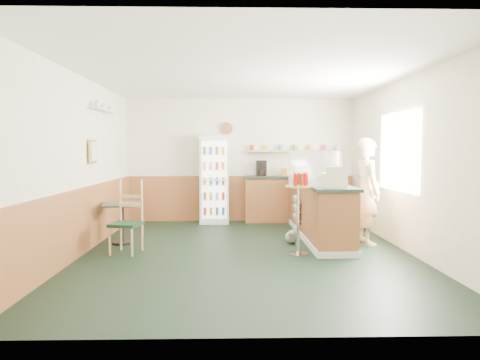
{
  "coord_description": "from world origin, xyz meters",
  "views": [
    {
      "loc": [
        -0.23,
        -6.47,
        1.57
      ],
      "look_at": [
        -0.07,
        0.6,
        1.08
      ],
      "focal_mm": 32.0,
      "sensor_mm": 36.0,
      "label": 1
    }
  ],
  "objects_px": {
    "cash_register": "(334,180)",
    "cafe_chair": "(127,214)",
    "cafe_table": "(122,215)",
    "display_case": "(314,166)",
    "condiment_stand": "(298,200)",
    "shopkeeper": "(367,192)",
    "drinks_fridge": "(214,179)"
  },
  "relations": [
    {
      "from": "drinks_fridge",
      "to": "cafe_chair",
      "type": "relative_size",
      "value": 1.68
    },
    {
      "from": "display_case",
      "to": "condiment_stand",
      "type": "distance_m",
      "value": 1.84
    },
    {
      "from": "display_case",
      "to": "cafe_table",
      "type": "relative_size",
      "value": 1.27
    },
    {
      "from": "drinks_fridge",
      "to": "cafe_chair",
      "type": "bearing_deg",
      "value": -115.12
    },
    {
      "from": "cafe_table",
      "to": "cafe_chair",
      "type": "height_order",
      "value": "cafe_chair"
    },
    {
      "from": "cash_register",
      "to": "cafe_chair",
      "type": "relative_size",
      "value": 0.35
    },
    {
      "from": "drinks_fridge",
      "to": "display_case",
      "type": "height_order",
      "value": "drinks_fridge"
    },
    {
      "from": "cash_register",
      "to": "shopkeeper",
      "type": "distance_m",
      "value": 0.95
    },
    {
      "from": "condiment_stand",
      "to": "cafe_table",
      "type": "bearing_deg",
      "value": 163.54
    },
    {
      "from": "shopkeeper",
      "to": "display_case",
      "type": "bearing_deg",
      "value": 28.4
    },
    {
      "from": "condiment_stand",
      "to": "display_case",
      "type": "bearing_deg",
      "value": 71.68
    },
    {
      "from": "display_case",
      "to": "condiment_stand",
      "type": "height_order",
      "value": "display_case"
    },
    {
      "from": "drinks_fridge",
      "to": "cafe_table",
      "type": "height_order",
      "value": "drinks_fridge"
    },
    {
      "from": "cash_register",
      "to": "condiment_stand",
      "type": "bearing_deg",
      "value": -157.28
    },
    {
      "from": "cafe_table",
      "to": "display_case",
      "type": "bearing_deg",
      "value": 14.15
    },
    {
      "from": "cash_register",
      "to": "shopkeeper",
      "type": "height_order",
      "value": "shopkeeper"
    },
    {
      "from": "condiment_stand",
      "to": "cash_register",
      "type": "bearing_deg",
      "value": 9.92
    },
    {
      "from": "display_case",
      "to": "cash_register",
      "type": "xyz_separation_m",
      "value": [
        0.0,
        -1.6,
        -0.16
      ]
    },
    {
      "from": "drinks_fridge",
      "to": "display_case",
      "type": "distance_m",
      "value": 2.29
    },
    {
      "from": "cafe_table",
      "to": "condiment_stand",
      "type": "bearing_deg",
      "value": -16.46
    },
    {
      "from": "cash_register",
      "to": "cafe_table",
      "type": "distance_m",
      "value": 3.54
    },
    {
      "from": "shopkeeper",
      "to": "cafe_chair",
      "type": "relative_size",
      "value": 1.58
    },
    {
      "from": "cash_register",
      "to": "cafe_table",
      "type": "xyz_separation_m",
      "value": [
        -3.4,
        0.74,
        -0.64
      ]
    },
    {
      "from": "cafe_table",
      "to": "cafe_chair",
      "type": "bearing_deg",
      "value": -68.7
    },
    {
      "from": "drinks_fridge",
      "to": "condiment_stand",
      "type": "bearing_deg",
      "value": -64.86
    },
    {
      "from": "condiment_stand",
      "to": "cafe_chair",
      "type": "distance_m",
      "value": 2.63
    },
    {
      "from": "display_case",
      "to": "drinks_fridge",
      "type": "bearing_deg",
      "value": 148.02
    },
    {
      "from": "display_case",
      "to": "cash_register",
      "type": "distance_m",
      "value": 1.61
    },
    {
      "from": "display_case",
      "to": "shopkeeper",
      "type": "xyz_separation_m",
      "value": [
        0.7,
        -0.99,
        -0.39
      ]
    },
    {
      "from": "drinks_fridge",
      "to": "condiment_stand",
      "type": "distance_m",
      "value": 3.2
    },
    {
      "from": "display_case",
      "to": "condiment_stand",
      "type": "bearing_deg",
      "value": -108.32
    },
    {
      "from": "shopkeeper",
      "to": "cafe_table",
      "type": "bearing_deg",
      "value": 81.31
    }
  ]
}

